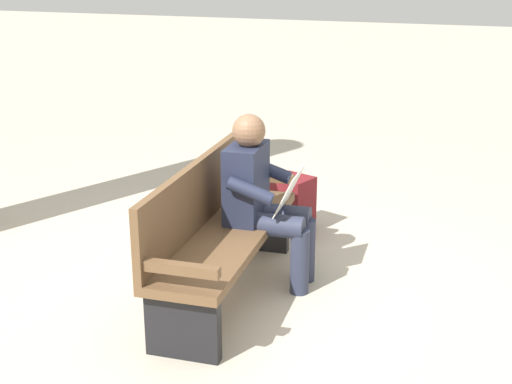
% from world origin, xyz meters
% --- Properties ---
extents(ground_plane, '(40.00, 40.00, 0.00)m').
position_xyz_m(ground_plane, '(0.00, 0.00, 0.00)').
color(ground_plane, '#B7AD99').
extents(bench_near, '(1.83, 0.61, 0.90)m').
position_xyz_m(bench_near, '(0.01, -0.07, 0.46)').
color(bench_near, brown).
rests_on(bench_near, ground).
extents(person_seated, '(0.59, 0.59, 1.18)m').
position_xyz_m(person_seated, '(-0.27, 0.14, 0.63)').
color(person_seated, '#1E2338').
rests_on(person_seated, ground).
extents(backpack, '(0.36, 0.36, 0.46)m').
position_xyz_m(backpack, '(-1.25, 0.06, 0.23)').
color(backpack, maroon).
rests_on(backpack, ground).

